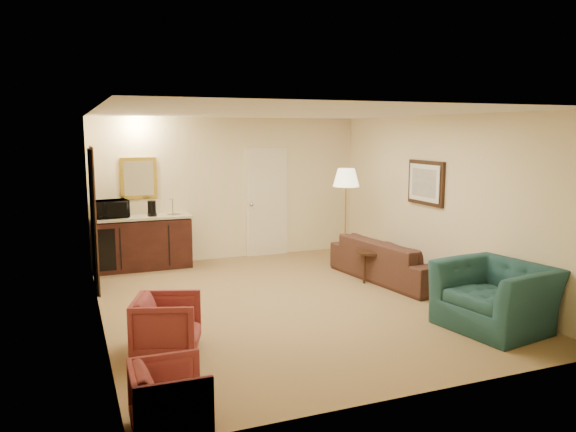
% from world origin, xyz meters
% --- Properties ---
extents(ground, '(6.00, 6.00, 0.00)m').
position_xyz_m(ground, '(0.00, 0.00, 0.00)').
color(ground, '#99714E').
rests_on(ground, ground).
extents(room_walls, '(5.02, 6.01, 2.61)m').
position_xyz_m(room_walls, '(-0.10, 0.77, 1.72)').
color(room_walls, beige).
rests_on(room_walls, ground).
extents(wetbar_cabinet, '(1.64, 0.58, 0.92)m').
position_xyz_m(wetbar_cabinet, '(-1.65, 2.72, 0.46)').
color(wetbar_cabinet, '#341610').
rests_on(wetbar_cabinet, ground).
extents(sofa, '(0.97, 2.32, 0.88)m').
position_xyz_m(sofa, '(1.95, 0.49, 0.44)').
color(sofa, black).
rests_on(sofa, ground).
extents(teal_armchair, '(0.98, 1.33, 1.06)m').
position_xyz_m(teal_armchair, '(1.90, -1.88, 0.53)').
color(teal_armchair, '#1B3C44').
rests_on(teal_armchair, ground).
extents(rose_chair_near, '(0.81, 0.83, 0.69)m').
position_xyz_m(rose_chair_near, '(-1.90, -1.18, 0.34)').
color(rose_chair_near, brown).
rests_on(rose_chair_near, ground).
extents(rose_chair_far, '(0.57, 0.61, 0.61)m').
position_xyz_m(rose_chair_far, '(-2.15, -2.80, 0.31)').
color(rose_chair_far, brown).
rests_on(rose_chair_far, ground).
extents(coffee_table, '(1.02, 0.86, 0.50)m').
position_xyz_m(coffee_table, '(1.76, 0.53, 0.25)').
color(coffee_table, '#321C10').
rests_on(coffee_table, ground).
extents(floor_lamp, '(0.49, 0.49, 1.73)m').
position_xyz_m(floor_lamp, '(1.70, 1.64, 0.86)').
color(floor_lamp, gold).
rests_on(floor_lamp, ground).
extents(waste_bin, '(0.25, 0.25, 0.29)m').
position_xyz_m(waste_bin, '(-1.00, 2.65, 0.14)').
color(waste_bin, black).
rests_on(waste_bin, ground).
extents(microwave, '(0.58, 0.38, 0.37)m').
position_xyz_m(microwave, '(-2.15, 2.72, 1.10)').
color(microwave, black).
rests_on(microwave, wetbar_cabinet).
extents(coffee_maker, '(0.15, 0.15, 0.27)m').
position_xyz_m(coffee_maker, '(-1.49, 2.65, 1.05)').
color(coffee_maker, black).
rests_on(coffee_maker, wetbar_cabinet).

